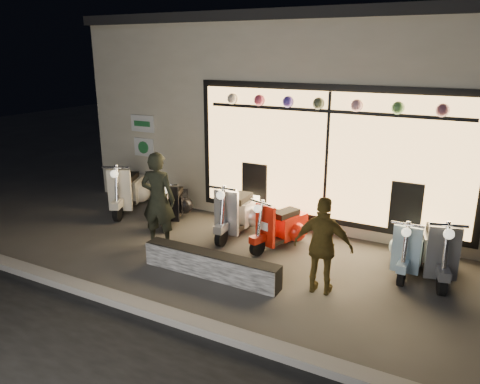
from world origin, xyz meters
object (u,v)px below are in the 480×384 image
Objects in this scene: graffiti_barrier at (211,265)px; woman at (323,246)px; scooter_silver at (239,212)px; scooter_red at (284,226)px; man at (158,200)px.

woman is at bearing 11.46° from graffiti_barrier.
scooter_silver is at bearing 105.11° from graffiti_barrier.
scooter_red is (0.52, 1.70, 0.18)m from graffiti_barrier.
man is at bearing -10.58° from woman.
man is at bearing -133.51° from scooter_red.
scooter_red is at bearing 73.06° from graffiti_barrier.
man is (-2.01, -1.07, 0.50)m from scooter_red.
graffiti_barrier is 1.80× the size of scooter_red.
man reaches higher than graffiti_barrier.
woman reaches higher than scooter_silver.
graffiti_barrier is at bearing -78.06° from scooter_silver.
woman is (1.71, 0.35, 0.54)m from graffiti_barrier.
scooter_silver is at bearing -40.20° from woman.
woman reaches higher than graffiti_barrier.
scooter_silver reaches higher than scooter_red.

